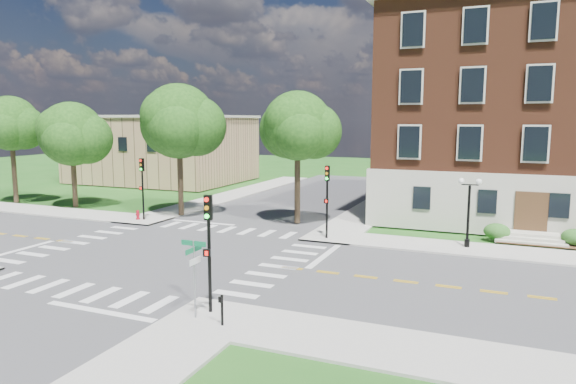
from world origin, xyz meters
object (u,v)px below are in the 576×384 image
at_px(twin_lamp_west, 469,208).
at_px(push_button_post, 222,308).
at_px(traffic_signal_nw, 142,181).
at_px(fire_hydrant, 138,215).
at_px(traffic_signal_se, 209,238).
at_px(street_sign_pole, 194,264).
at_px(traffic_signal_ne, 327,192).

distance_m(twin_lamp_west, push_button_post, 18.25).
relative_size(traffic_signal_nw, twin_lamp_west, 1.13).
bearing_deg(push_button_post, traffic_signal_nw, 135.35).
distance_m(push_button_post, fire_hydrant, 22.92).
distance_m(traffic_signal_se, push_button_post, 2.85).
relative_size(street_sign_pole, fire_hydrant, 4.13).
bearing_deg(traffic_signal_nw, traffic_signal_se, -44.82).
xyz_separation_m(traffic_signal_nw, street_sign_pole, (14.77, -15.65, -0.88)).
height_order(traffic_signal_nw, fire_hydrant, traffic_signal_nw).
relative_size(traffic_signal_ne, fire_hydrant, 6.40).
xyz_separation_m(traffic_signal_ne, traffic_signal_nw, (-15.22, 0.55, 0.00)).
distance_m(traffic_signal_nw, twin_lamp_west, 23.95).
bearing_deg(traffic_signal_se, fire_hydrant, 136.28).
distance_m(traffic_signal_ne, twin_lamp_west, 8.80).
bearing_deg(traffic_signal_ne, traffic_signal_se, -90.94).
bearing_deg(fire_hydrant, push_button_post, -43.63).
height_order(traffic_signal_ne, street_sign_pole, traffic_signal_ne).
distance_m(street_sign_pole, push_button_post, 2.05).
relative_size(traffic_signal_se, traffic_signal_ne, 1.00).
height_order(twin_lamp_west, push_button_post, twin_lamp_west).
relative_size(traffic_signal_nw, street_sign_pole, 1.55).
relative_size(traffic_signal_se, push_button_post, 4.00).
distance_m(twin_lamp_west, street_sign_pole, 18.54).
xyz_separation_m(traffic_signal_se, traffic_signal_ne, (0.24, 14.34, 0.00)).
bearing_deg(traffic_signal_se, traffic_signal_nw, 135.18).
relative_size(twin_lamp_west, street_sign_pole, 1.36).
xyz_separation_m(traffic_signal_ne, street_sign_pole, (-0.45, -15.10, -0.88)).
bearing_deg(traffic_signal_ne, traffic_signal_nw, 177.93).
relative_size(traffic_signal_se, street_sign_pole, 1.55).
bearing_deg(twin_lamp_west, traffic_signal_ne, -173.31).
height_order(traffic_signal_se, fire_hydrant, traffic_signal_se).
relative_size(twin_lamp_west, fire_hydrant, 5.64).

